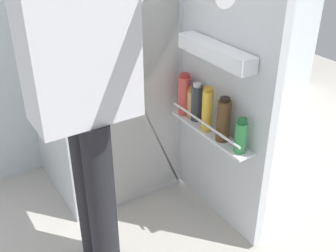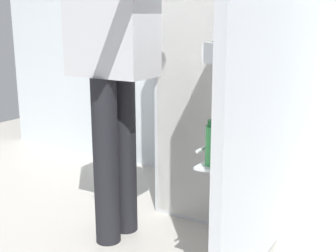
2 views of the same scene
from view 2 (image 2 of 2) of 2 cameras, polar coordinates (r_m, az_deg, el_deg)
ground_plane at (r=2.21m, az=2.06°, el=-15.07°), size 5.85×5.85×0.00m
refrigerator at (r=2.39m, az=8.97°, el=7.33°), size 0.71×1.28×1.61m
person at (r=2.05m, az=-6.99°, el=10.66°), size 0.51×0.70×1.61m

